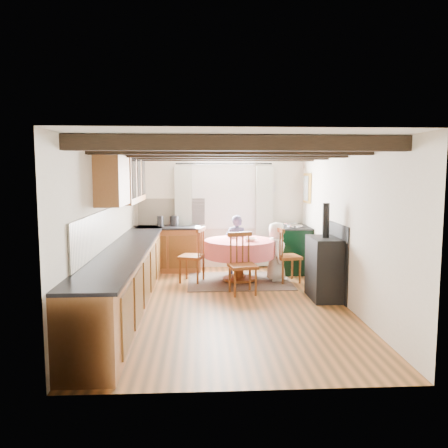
{
  "coord_description": "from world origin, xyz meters",
  "views": [
    {
      "loc": [
        -0.41,
        -6.66,
        2.0
      ],
      "look_at": [
        0.0,
        0.8,
        1.15
      ],
      "focal_mm": 35.81,
      "sensor_mm": 36.0,
      "label": 1
    }
  ],
  "objects": [
    {
      "name": "child_far",
      "position": [
        0.31,
        2.04,
        0.59
      ],
      "size": [
        0.47,
        0.35,
        1.18
      ],
      "primitive_type": "imported",
      "rotation": [
        0.0,
        0.0,
        2.99
      ],
      "color": "#333551",
      "rests_on": "floor"
    },
    {
      "name": "beam_a",
      "position": [
        0.0,
        -2.0,
        2.31
      ],
      "size": [
        3.6,
        0.16,
        0.16
      ],
      "primitive_type": "cube",
      "color": "black",
      "rests_on": "ceiling"
    },
    {
      "name": "aga_range",
      "position": [
        1.47,
        2.29,
        0.47
      ],
      "size": [
        0.67,
        1.03,
        0.95
      ],
      "primitive_type": null,
      "color": "black",
      "rests_on": "floor"
    },
    {
      "name": "dining_table",
      "position": [
        0.32,
        1.45,
        0.39
      ],
      "size": [
        1.29,
        1.29,
        0.78
      ],
      "primitive_type": null,
      "color": "#EE5752",
      "rests_on": "floor"
    },
    {
      "name": "base_cabinet_left",
      "position": [
        -1.5,
        0.0,
        0.44
      ],
      "size": [
        0.6,
        5.3,
        0.88
      ],
      "primitive_type": "cube",
      "color": "brown",
      "rests_on": "floor"
    },
    {
      "name": "cup",
      "position": [
        0.41,
        1.85,
        0.82
      ],
      "size": [
        0.12,
        0.12,
        0.09
      ],
      "primitive_type": "imported",
      "rotation": [
        0.0,
        0.0,
        1.13
      ],
      "color": "silver",
      "rests_on": "dining_table"
    },
    {
      "name": "wall_plate",
      "position": [
        1.05,
        2.72,
        1.7
      ],
      "size": [
        0.3,
        0.02,
        0.3
      ],
      "primitive_type": "cylinder",
      "rotation": [
        1.57,
        0.0,
        0.0
      ],
      "color": "silver",
      "rests_on": "wall_back"
    },
    {
      "name": "wall_right",
      "position": [
        1.8,
        0.0,
        1.2
      ],
      "size": [
        0.0,
        5.5,
        2.4
      ],
      "primitive_type": "cube",
      "color": "silver",
      "rests_on": "ground"
    },
    {
      "name": "worktop_left",
      "position": [
        -1.48,
        0.0,
        0.9
      ],
      "size": [
        0.64,
        5.3,
        0.04
      ],
      "primitive_type": "cube",
      "color": "black",
      "rests_on": "base_cabinet_left"
    },
    {
      "name": "child_right",
      "position": [
        1.01,
        1.48,
        0.55
      ],
      "size": [
        0.42,
        0.58,
        1.1
      ],
      "primitive_type": "imported",
      "rotation": [
        0.0,
        0.0,
        1.43
      ],
      "color": "silver",
      "rests_on": "floor"
    },
    {
      "name": "canister_tall",
      "position": [
        -1.21,
        2.43,
        1.03
      ],
      "size": [
        0.13,
        0.13,
        0.22
      ],
      "primitive_type": "cylinder",
      "color": "#262628",
      "rests_on": "worktop_back"
    },
    {
      "name": "beam_e",
      "position": [
        0.0,
        2.0,
        2.31
      ],
      "size": [
        3.6,
        0.16,
        0.16
      ],
      "primitive_type": "cube",
      "color": "black",
      "rests_on": "ceiling"
    },
    {
      "name": "wall_cabinet_glass",
      "position": [
        -1.63,
        1.2,
        1.95
      ],
      "size": [
        0.34,
        1.8,
        0.9
      ],
      "primitive_type": "cube",
      "color": "brown",
      "rests_on": "wall_left"
    },
    {
      "name": "ceiling",
      "position": [
        0.0,
        0.0,
        2.4
      ],
      "size": [
        3.6,
        5.5,
        0.0
      ],
      "primitive_type": "cube",
      "color": "white",
      "rests_on": "ground"
    },
    {
      "name": "base_cabinet_back",
      "position": [
        -1.05,
        2.45,
        0.44
      ],
      "size": [
        1.3,
        0.6,
        0.88
      ],
      "primitive_type": "cube",
      "color": "brown",
      "rests_on": "floor"
    },
    {
      "name": "bowl_a",
      "position": [
        0.5,
        1.29,
        0.81
      ],
      "size": [
        0.23,
        0.23,
        0.05
      ],
      "primitive_type": "imported",
      "rotation": [
        0.0,
        0.0,
        1.55
      ],
      "color": "silver",
      "rests_on": "dining_table"
    },
    {
      "name": "wall_picture",
      "position": [
        1.77,
        2.3,
        1.7
      ],
      "size": [
        0.04,
        0.5,
        0.6
      ],
      "primitive_type": "cube",
      "color": "gold",
      "rests_on": "wall_right"
    },
    {
      "name": "worktop_back",
      "position": [
        -1.05,
        2.43,
        0.9
      ],
      "size": [
        1.3,
        0.64,
        0.04
      ],
      "primitive_type": "cube",
      "color": "black",
      "rests_on": "base_cabinet_back"
    },
    {
      "name": "splash_left",
      "position": [
        -1.78,
        0.3,
        1.2
      ],
      "size": [
        0.02,
        4.5,
        0.55
      ],
      "primitive_type": "cube",
      "color": "beige",
      "rests_on": "wall_left"
    },
    {
      "name": "rug",
      "position": [
        0.32,
        1.45,
        0.01
      ],
      "size": [
        1.9,
        1.48,
        0.01
      ],
      "primitive_type": "cube",
      "color": "brown",
      "rests_on": "floor"
    },
    {
      "name": "wall_back",
      "position": [
        0.0,
        2.75,
        1.2
      ],
      "size": [
        3.6,
        0.0,
        2.4
      ],
      "primitive_type": "cube",
      "color": "silver",
      "rests_on": "ground"
    },
    {
      "name": "canister_wide",
      "position": [
        -0.93,
        2.53,
        1.02
      ],
      "size": [
        0.18,
        0.18,
        0.21
      ],
      "primitive_type": "cylinder",
      "color": "#262628",
      "rests_on": "worktop_back"
    },
    {
      "name": "floor",
      "position": [
        0.0,
        0.0,
        0.0
      ],
      "size": [
        3.6,
        5.5,
        0.0
      ],
      "primitive_type": "cube",
      "color": "#A8652F",
      "rests_on": "ground"
    },
    {
      "name": "cast_iron_stove",
      "position": [
        1.58,
        0.24,
        0.77
      ],
      "size": [
        0.46,
        0.77,
        1.54
      ],
      "primitive_type": null,
      "color": "black",
      "rests_on": "floor"
    },
    {
      "name": "curtain_left",
      "position": [
        -0.75,
        2.65,
        1.1
      ],
      "size": [
        0.35,
        0.1,
        2.1
      ],
      "primitive_type": "cube",
      "color": "#B6BDAB",
      "rests_on": "wall_back"
    },
    {
      "name": "beam_d",
      "position": [
        0.0,
        1.0,
        2.31
      ],
      "size": [
        3.6,
        0.16,
        0.16
      ],
      "primitive_type": "cube",
      "color": "black",
      "rests_on": "ceiling"
    },
    {
      "name": "wall_left",
      "position": [
        -1.8,
        0.0,
        1.2
      ],
      "size": [
        0.0,
        5.5,
        2.4
      ],
      "primitive_type": "cube",
      "color": "silver",
      "rests_on": "ground"
    },
    {
      "name": "curtain_right",
      "position": [
        0.95,
        2.65,
        1.1
      ],
      "size": [
        0.35,
        0.1,
        2.1
      ],
      "primitive_type": "cube",
      "color": "#B6BDAB",
      "rests_on": "wall_back"
    },
    {
      "name": "chair_near",
      "position": [
        0.3,
        0.58,
        0.51
      ],
      "size": [
        0.52,
        0.53,
        1.02
      ],
      "primitive_type": null,
      "rotation": [
        0.0,
        0.0,
        0.19
      ],
      "color": "brown",
      "rests_on": "floor"
    },
    {
      "name": "beam_c",
      "position": [
        0.0,
        0.0,
        2.31
      ],
      "size": [
        3.6,
        0.16,
        0.16
      ],
      "primitive_type": "cube",
      "color": "black",
      "rests_on": "ceiling"
    },
    {
      "name": "wall_front",
      "position": [
        0.0,
        -2.75,
        1.2
      ],
      "size": [
        3.6,
        0.0,
        2.4
      ],
      "primitive_type": "cube",
      "color": "silver",
      "rests_on": "ground"
    },
    {
      "name": "chair_left",
      "position": [
        -0.56,
        1.47,
        0.51
      ],
      "size": [
        0.57,
        0.56,
        1.02
      ],
      "primitive_type": null,
      "rotation": [
        0.0,
        0.0,
        -1.88
      ],
      "color": "brown",
      "rests_on": "floor"
    },
    {
      "name": "curtain_rod",
      "position": [
        0.1,
        2.65,
        2.2
      ],
      "size": [
        2.0,
        0.03,
        0.03
      ],
      "primitive_type": "cylinder",
      "rotation": [
        0.0,
        1.57,
        0.0
      ],
      "color": "black",
      "rests_on": "wall_back"
    },
    {
      "name": "chair_right",
      "position": [
        1.21,
        1.37,
        0.51
      ],
      "size": [
        0.53,
        0.52,
        1.02
      ],
      "primitive_type": null,
      "rotation": [
        0.0,
        0.0,
        1.77
      ],
      "color": "brown",
      "rests_on": "floor"
    },
    {
      "name": "window_frame",
      "position": [
        0.1,
        2.73,
        1.6
      ],
      "size": [
        1.34,
        0.03,
        1.54
      ],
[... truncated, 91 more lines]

